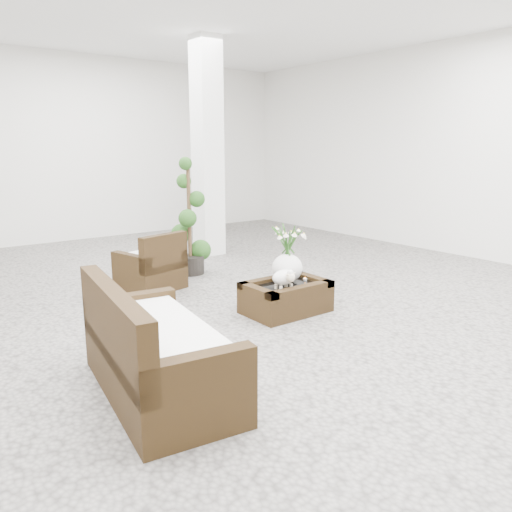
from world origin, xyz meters
TOP-DOWN VIEW (x-y plane):
  - ground at (0.00, 0.00)m, footprint 11.00×11.00m
  - column at (1.20, 2.80)m, footprint 0.40×0.40m
  - coffee_table at (0.22, -0.36)m, footprint 0.90×0.60m
  - sheep_figurine at (0.10, -0.46)m, footprint 0.28×0.23m
  - planter_narcissus at (0.32, -0.26)m, footprint 0.44×0.44m
  - tealight at (0.52, -0.34)m, footprint 0.04×0.04m
  - armchair at (-0.55, 1.42)m, footprint 0.83×0.81m
  - loveseat at (-1.73, -1.21)m, footprint 0.97×1.67m
  - topiary at (0.25, 1.79)m, footprint 0.43×0.43m
  - shopper at (2.08, 4.22)m, footprint 0.50×0.63m

SIDE VIEW (x-z plane):
  - ground at x=0.00m, z-range 0.00..0.00m
  - coffee_table at x=0.22m, z-range 0.00..0.31m
  - tealight at x=0.52m, z-range 0.31..0.34m
  - armchair at x=-0.55m, z-range 0.00..0.74m
  - sheep_figurine at x=0.10m, z-range 0.31..0.52m
  - loveseat at x=-1.73m, z-range 0.00..0.85m
  - planter_narcissus at x=0.32m, z-range 0.31..1.11m
  - shopper at x=2.08m, z-range 0.00..1.50m
  - topiary at x=0.25m, z-range 0.00..1.62m
  - column at x=1.20m, z-range 0.00..3.50m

